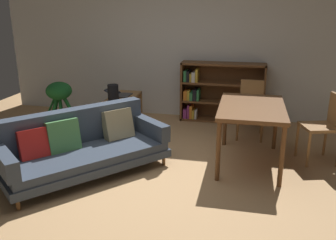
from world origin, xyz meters
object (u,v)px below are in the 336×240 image
Objects in this scene: dining_chair_near at (325,124)px; bookshelf at (217,92)px; potted_floor_plant at (60,101)px; fabric_couch at (82,145)px; dining_table at (252,112)px; media_console at (121,115)px; desk_speaker at (113,93)px; open_laptop at (120,94)px; dining_chair_far at (251,106)px.

bookshelf is (-1.55, 1.54, -0.01)m from dining_chair_near.
dining_chair_near reaches higher than potted_floor_plant.
potted_floor_plant reaches higher than fabric_couch.
dining_chair_near is (0.95, 0.27, -0.18)m from dining_table.
media_console is (-0.05, 1.59, -0.08)m from fabric_couch.
desk_speaker is 2.24m from dining_table.
potted_floor_plant is 3.15m from dining_table.
desk_speaker is at bearing 0.27° from potted_floor_plant.
dining_table is (2.03, 0.69, 0.36)m from fabric_couch.
fabric_couch is 1.60m from media_console.
dining_chair_near is at bearing 17.98° from fabric_couch.
dining_chair_far reaches higher than open_laptop.
dining_chair_far is 0.60× the size of bookshelf.
potted_floor_plant is at bearing 126.43° from fabric_couch.
open_laptop is at bearing 93.94° from fabric_couch.
potted_floor_plant reaches higher than desk_speaker.
media_console is 1.21× the size of dining_chair_near.
dining_table reaches higher than media_console.
dining_table reaches higher than open_laptop.
potted_floor_plant is 2.71m from bookshelf.
desk_speaker is 1.90m from bookshelf.
dining_chair_near is at bearing -7.94° from desk_speaker.
dining_chair_far is at bearing 7.13° from potted_floor_plant.
media_console is at bearing 156.62° from dining_table.
dining_table is (2.15, -1.06, 0.13)m from open_laptop.
media_console is 0.36m from open_laptop.
fabric_couch is at bearing -88.25° from media_console.
desk_speaker is 0.32× the size of potted_floor_plant.
fabric_couch is 1.41× the size of bookshelf.
desk_speaker is at bearing 93.96° from fabric_couch.
potted_floor_plant reaches higher than open_laptop.
media_console is at bearing 91.75° from fabric_couch.
desk_speaker reaches higher than media_console.
open_laptop is (-0.07, 0.16, 0.31)m from media_console.
bookshelf is (1.56, 0.75, -0.06)m from open_laptop.
fabric_couch reaches higher than media_console.
potted_floor_plant reaches higher than media_console.
fabric_couch is 1.74m from potted_floor_plant.
fabric_couch is at bearing -119.90° from bookshelf.
desk_speaker is at bearing -86.14° from open_laptop.
media_console is 2.70× the size of open_laptop.
media_console is 0.87× the size of dining_table.
dining_chair_far is at bearing 139.54° from dining_chair_near.
desk_speaker is 0.30× the size of dining_chair_far.
dining_chair_far is (0.00, 1.08, -0.21)m from dining_table.
fabric_couch is 1.86× the size of media_console.
potted_floor_plant is at bearing 173.95° from dining_chair_near.
dining_chair_near is 1.04× the size of dining_chair_far.
dining_table is at bearing -163.89° from dining_chair_near.
open_laptop is at bearing 165.80° from dining_chair_near.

